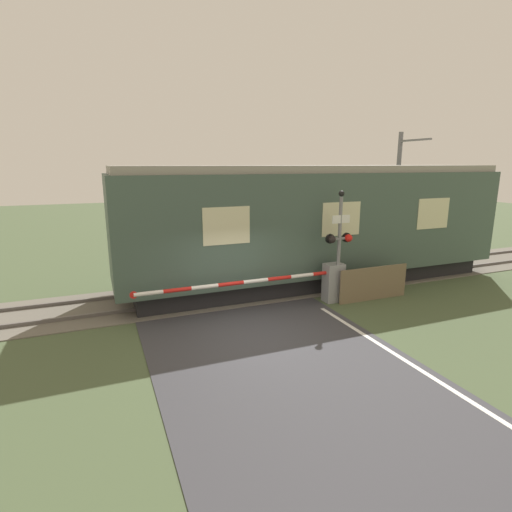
{
  "coord_description": "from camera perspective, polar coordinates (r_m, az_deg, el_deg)",
  "views": [
    {
      "loc": [
        -3.6,
        -8.91,
        4.33
      ],
      "look_at": [
        0.85,
        2.11,
        1.58
      ],
      "focal_mm": 28.0,
      "sensor_mm": 36.0,
      "label": 1
    }
  ],
  "objects": [
    {
      "name": "ground_plane",
      "position": [
        10.54,
        0.03,
        -11.23
      ],
      "size": [
        80.0,
        80.0,
        0.0
      ],
      "primitive_type": "plane",
      "color": "#475638"
    },
    {
      "name": "crossing_barrier",
      "position": [
        12.71,
        8.84,
        -3.75
      ],
      "size": [
        6.53,
        0.44,
        1.25
      ],
      "color": "gray",
      "rests_on": "ground_plane"
    },
    {
      "name": "roadside_fence",
      "position": [
        13.49,
        16.46,
        -3.79
      ],
      "size": [
        2.54,
        0.06,
        1.1
      ],
      "color": "#726047",
      "rests_on": "ground_plane"
    },
    {
      "name": "signal_post",
      "position": [
        12.6,
        11.84,
        2.17
      ],
      "size": [
        0.9,
        0.26,
        3.55
      ],
      "color": "gray",
      "rests_on": "ground_plane"
    },
    {
      "name": "catenary_pole",
      "position": [
        19.92,
        19.53,
        8.51
      ],
      "size": [
        0.2,
        1.9,
        5.74
      ],
      "color": "slate",
      "rests_on": "ground_plane"
    },
    {
      "name": "track_bed",
      "position": [
        13.72,
        -5.65,
        -5.33
      ],
      "size": [
        36.0,
        3.2,
        0.13
      ],
      "color": "#666056",
      "rests_on": "ground_plane"
    },
    {
      "name": "train",
      "position": [
        14.71,
        8.64,
        4.5
      ],
      "size": [
        14.27,
        3.12,
        4.27
      ],
      "color": "black",
      "rests_on": "ground_plane"
    }
  ]
}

